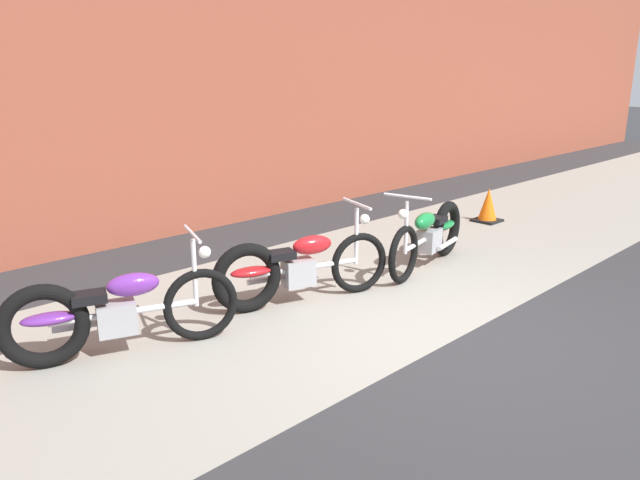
# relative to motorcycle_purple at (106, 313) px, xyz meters

# --- Properties ---
(ground_plane) EXTENTS (80.00, 80.00, 0.00)m
(ground_plane) POSITION_rel_motorcycle_purple_xyz_m (2.39, -1.90, -0.40)
(ground_plane) COLOR #2D2D30
(sidewalk_slab) EXTENTS (36.00, 3.50, 0.01)m
(sidewalk_slab) POSITION_rel_motorcycle_purple_xyz_m (2.39, -0.15, -0.40)
(sidewalk_slab) COLOR gray
(sidewalk_slab) RESTS_ON ground
(brick_building_wall) EXTENTS (36.00, 0.50, 6.41)m
(brick_building_wall) POSITION_rel_motorcycle_purple_xyz_m (2.39, 3.30, 2.81)
(brick_building_wall) COLOR brown
(brick_building_wall) RESTS_ON ground
(motorcycle_purple) EXTENTS (1.92, 0.89, 1.03)m
(motorcycle_purple) POSITION_rel_motorcycle_purple_xyz_m (0.00, 0.00, 0.00)
(motorcycle_purple) COLOR black
(motorcycle_purple) RESTS_ON ground
(motorcycle_red) EXTENTS (1.94, 0.85, 1.03)m
(motorcycle_red) POSITION_rel_motorcycle_purple_xyz_m (1.92, -0.20, 0.00)
(motorcycle_red) COLOR black
(motorcycle_red) RESTS_ON ground
(motorcycle_green) EXTENTS (1.98, 0.70, 1.03)m
(motorcycle_green) POSITION_rel_motorcycle_purple_xyz_m (4.08, -0.43, 0.00)
(motorcycle_green) COLOR black
(motorcycle_green) RESTS_ON ground
(traffic_cone) EXTENTS (0.40, 0.40, 0.55)m
(traffic_cone) POSITION_rel_motorcycle_purple_xyz_m (6.59, 0.26, -0.15)
(traffic_cone) COLOR orange
(traffic_cone) RESTS_ON ground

